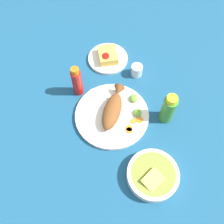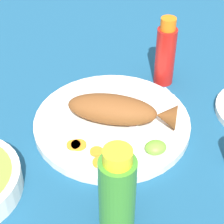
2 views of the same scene
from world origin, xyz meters
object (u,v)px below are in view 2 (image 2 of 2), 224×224
at_px(fried_fish, 118,110).
at_px(fork_near, 137,100).
at_px(hot_sauce_bottle_green, 117,190).
at_px(main_plate, 112,123).
at_px(hot_sauce_bottle_red, 165,53).
at_px(fork_far, 150,112).

relative_size(fried_fish, fork_near, 1.22).
bearing_deg(hot_sauce_bottle_green, main_plate, -101.28).
relative_size(fork_near, hot_sauce_bottle_green, 1.14).
relative_size(main_plate, hot_sauce_bottle_red, 1.95).
bearing_deg(fork_far, hot_sauce_bottle_red, 23.25).
distance_m(main_plate, fried_fish, 0.04).
distance_m(fork_far, hot_sauce_bottle_red, 0.15).
xyz_separation_m(fried_fish, fork_near, (-0.05, -0.05, -0.03)).
height_order(fork_far, hot_sauce_bottle_green, hot_sauce_bottle_green).
bearing_deg(fork_near, main_plate, -159.08).
bearing_deg(fried_fish, hot_sauce_bottle_red, -111.98).
xyz_separation_m(fork_far, hot_sauce_bottle_green, (0.13, 0.23, 0.06)).
bearing_deg(hot_sauce_bottle_green, fork_near, -112.20).
height_order(fried_fish, fork_far, fried_fish).
bearing_deg(fork_near, hot_sauce_bottle_green, -126.90).
bearing_deg(hot_sauce_bottle_red, hot_sauce_bottle_green, 60.67).
height_order(hot_sauce_bottle_red, hot_sauce_bottle_green, hot_sauce_bottle_red).
relative_size(fork_near, hot_sauce_bottle_red, 1.12).
bearing_deg(main_plate, fork_far, -178.03).
relative_size(fork_far, hot_sauce_bottle_green, 0.97).
xyz_separation_m(main_plate, fork_far, (-0.08, -0.00, 0.01)).
relative_size(main_plate, hot_sauce_bottle_green, 1.99).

